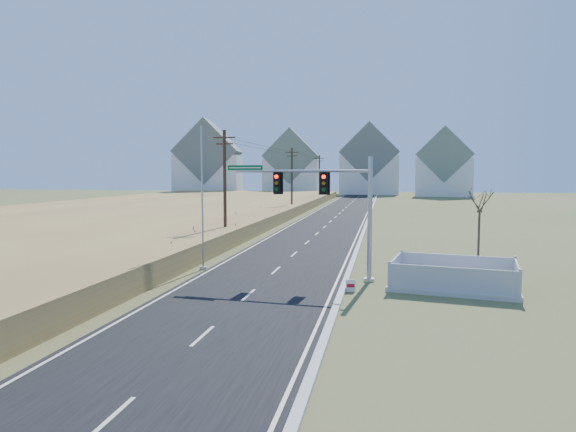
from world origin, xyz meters
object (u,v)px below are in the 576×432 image
Objects in this scene: traffic_signal_mast at (335,203)px; fence_enclosure at (454,282)px; bare_tree at (480,200)px; open_sign at (351,285)px; flagpole at (202,213)px.

traffic_signal_mast reaches higher than fence_enclosure.
fence_enclosure is 10.14m from bare_tree.
fence_enclosure reaches higher than open_sign.
flagpole is at bearing -157.69° from bare_tree.
fence_enclosure is 1.36× the size of bare_tree.
flagpole reaches higher than bare_tree.
traffic_signal_mast is 11.88m from bare_tree.
flagpole is (-8.83, 4.08, 3.01)m from open_sign.
bare_tree reaches higher than open_sign.
traffic_signal_mast is 7.96m from flagpole.
open_sign is 0.12× the size of bare_tree.
open_sign is at bearing -150.55° from fence_enclosure.
fence_enclosure is 5.20m from open_sign.
bare_tree reaches higher than fence_enclosure.
bare_tree is (8.61, 8.18, -0.14)m from traffic_signal_mast.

